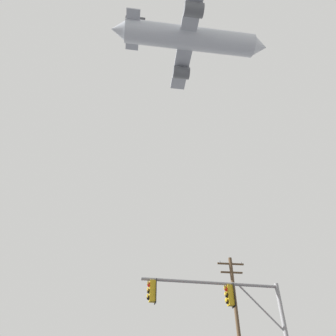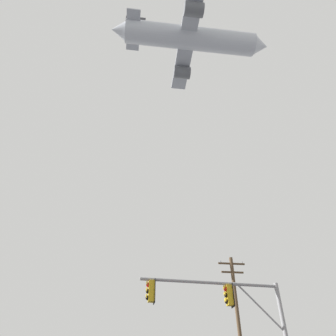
{
  "view_description": "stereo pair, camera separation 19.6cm",
  "coord_description": "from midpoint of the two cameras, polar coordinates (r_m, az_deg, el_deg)",
  "views": [
    {
      "loc": [
        -0.75,
        -6.45,
        1.59
      ],
      "look_at": [
        1.68,
        12.82,
        15.69
      ],
      "focal_mm": 33.93,
      "sensor_mm": 36.0,
      "label": 1
    },
    {
      "loc": [
        -0.56,
        -6.47,
        1.59
      ],
      "look_at": [
        1.68,
        12.82,
        15.69
      ],
      "focal_mm": 33.93,
      "sensor_mm": 36.0,
      "label": 2
    }
  ],
  "objects": [
    {
      "name": "airplane",
      "position": [
        49.69,
        3.88,
        22.16
      ],
      "size": [
        22.91,
        17.7,
        6.29
      ],
      "color": "#B7BCC6"
    },
    {
      "name": "signal_pole_near",
      "position": [
        15.97,
        11.45,
        -24.33
      ],
      "size": [
        6.73,
        0.76,
        6.12
      ],
      "color": "gray",
      "rests_on": "ground"
    },
    {
      "name": "utility_pole",
      "position": [
        26.46,
        12.23,
        -26.13
      ],
      "size": [
        2.2,
        0.28,
        10.99
      ],
      "color": "brown",
      "rests_on": "ground"
    }
  ]
}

